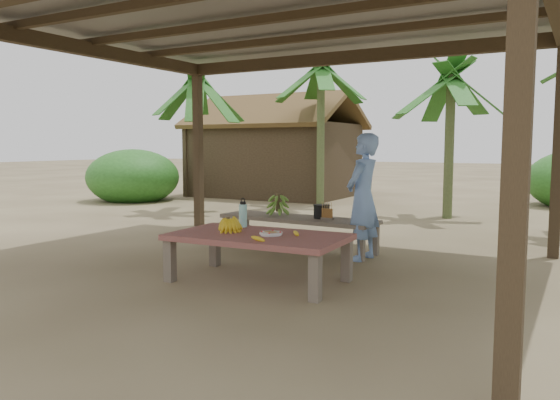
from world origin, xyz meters
The scene contains 17 objects.
ground centered at (0.00, 0.00, 0.00)m, with size 80.00×80.00×0.00m, color brown.
pavilion centered at (-0.01, -0.01, 2.78)m, with size 6.60×5.60×2.95m.
work_table centered at (0.18, -0.55, 0.43)m, with size 1.84×1.08×0.50m.
bench centered at (-0.26, 1.18, 0.39)m, with size 2.22×0.70×0.45m.
ripe_banana_bunch centered at (-0.18, -0.58, 0.59)m, with size 0.28×0.24×0.17m, color yellow, non-canonical shape.
plate centered at (0.33, -0.56, 0.52)m, with size 0.24×0.24×0.04m.
loose_banana_front centered at (0.39, -0.90, 0.52)m, with size 0.04×0.17×0.04m, color yellow.
loose_banana_side centered at (0.56, -0.44, 0.52)m, with size 0.04×0.15×0.04m, color yellow.
water_flask centered at (-0.23, -0.22, 0.64)m, with size 0.09×0.09×0.33m.
green_banana_stalk centered at (-0.57, 1.19, 0.61)m, with size 0.28×0.28×0.32m, color #598C2D, non-canonical shape.
cooking_pot centered at (0.08, 1.21, 0.54)m, with size 0.21×0.21×0.18m, color black.
skewer_rack centered at (0.21, 1.11, 0.57)m, with size 0.18×0.08×0.24m, color #A57F47, non-canonical shape.
woman centered at (0.73, 1.01, 0.78)m, with size 0.57×0.37×1.56m, color #6D8FCE.
hut centered at (-4.50, 8.00, 1.10)m, with size 4.40×3.43×2.85m.
banana_plant_n centered at (0.79, 5.46, 2.47)m, with size 1.80×1.80×2.95m.
banana_plant_nw centered at (-2.31, 6.27, 2.96)m, with size 1.80×1.80×3.46m.
banana_plant_w centered at (-4.10, 3.97, 2.51)m, with size 1.80×1.80×2.99m.
Camera 1 is at (3.11, -5.31, 1.42)m, focal length 35.00 mm.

